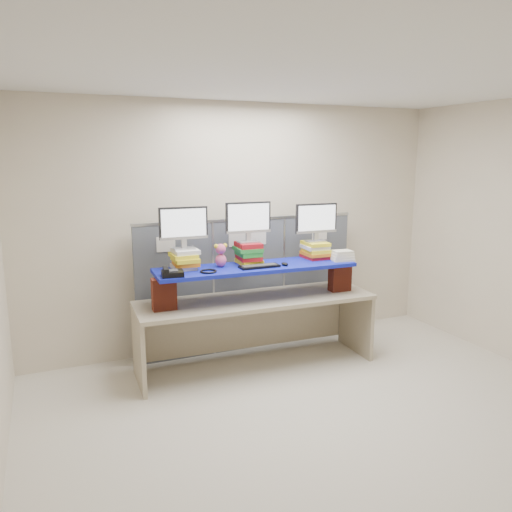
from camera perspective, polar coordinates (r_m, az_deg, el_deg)
name	(u,v)px	position (r m, az deg, el deg)	size (l,w,h in m)	color
room	(334,259)	(4.03, 8.91, -0.33)	(5.00, 4.00, 2.80)	beige
cubicle_partition	(249,284)	(5.72, -0.82, -3.17)	(2.60, 0.06, 1.53)	#4A4E57
desk	(256,312)	(5.24, 0.00, -6.44)	(2.51, 0.83, 0.75)	tan
brick_pier_left	(164,294)	(4.86, -10.47, -4.30)	(0.23, 0.12, 0.31)	maroon
brick_pier_right	(340,277)	(5.52, 9.56, -2.37)	(0.23, 0.12, 0.31)	maroon
blue_board	(256,267)	(5.12, 0.00, -1.30)	(2.07, 0.52, 0.04)	#0B2094
book_stack_left	(185,259)	(5.00, -8.16, -0.32)	(0.27, 0.30, 0.20)	white
book_stack_center	(249,253)	(5.18, -0.86, 0.37)	(0.27, 0.32, 0.22)	yellow
book_stack_right	(315,250)	(5.50, 6.80, 0.68)	(0.27, 0.31, 0.18)	#A1121B
monitor_left	(184,225)	(4.94, -8.28, 3.49)	(0.48, 0.14, 0.42)	#B6B5BB
monitor_center	(248,220)	(5.13, -0.89, 4.19)	(0.48, 0.14, 0.42)	#B6B5BB
monitor_right	(316,220)	(5.45, 6.90, 4.08)	(0.48, 0.14, 0.42)	#B6B5BB
keyboard	(259,266)	(5.02, 0.39, -1.18)	(0.41, 0.14, 0.03)	black
mouse	(285,264)	(5.12, 3.31, -0.91)	(0.06, 0.10, 0.03)	black
desk_phone	(172,273)	(4.73, -9.62, -1.90)	(0.22, 0.21, 0.08)	black
headset	(208,271)	(4.84, -5.46, -1.75)	(0.17, 0.17, 0.02)	black
plush_toy	(221,255)	(5.04, -4.05, 0.11)	(0.14, 0.10, 0.24)	#D7527E
binder_stack	(342,256)	(5.43, 9.83, 0.02)	(0.25, 0.22, 0.11)	beige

